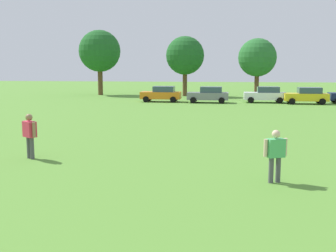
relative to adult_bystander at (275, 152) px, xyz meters
name	(u,v)px	position (x,y,z in m)	size (l,w,h in m)	color
ground_plane	(184,118)	(-4.58, 16.17, -1.01)	(160.00, 160.00, 0.00)	#568C33
adult_bystander	(275,152)	(0.00, 0.00, 0.00)	(0.75, 0.50, 1.69)	#4C4C51
bystander_near_trees	(30,132)	(-9.32, 2.16, 0.07)	(0.72, 0.62, 1.81)	#4C4C51
parked_car_orange_0	(162,94)	(-8.52, 30.50, -0.15)	(4.30, 2.02, 1.68)	orange
parked_car_gray_1	(209,95)	(-3.43, 30.01, -0.15)	(4.30, 2.02, 1.68)	slate
parked_car_white_2	(265,95)	(2.51, 31.01, -0.15)	(4.30, 2.02, 1.68)	white
parked_car_yellow_3	(307,96)	(6.50, 29.98, -0.15)	(4.30, 2.02, 1.68)	yellow
tree_far_left	(100,51)	(-18.59, 40.65, 4.86)	(5.58, 5.58, 8.69)	brown
tree_center	(185,56)	(-6.99, 40.07, 4.20)	(4.95, 4.95, 7.71)	brown
tree_far_right	(257,58)	(2.06, 38.21, 3.87)	(4.63, 4.63, 7.22)	brown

